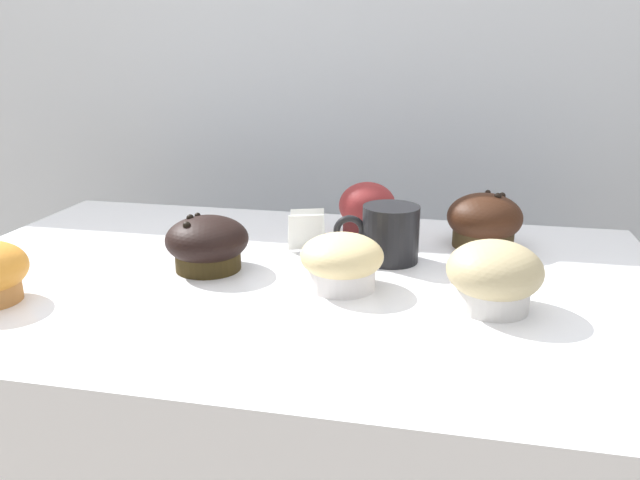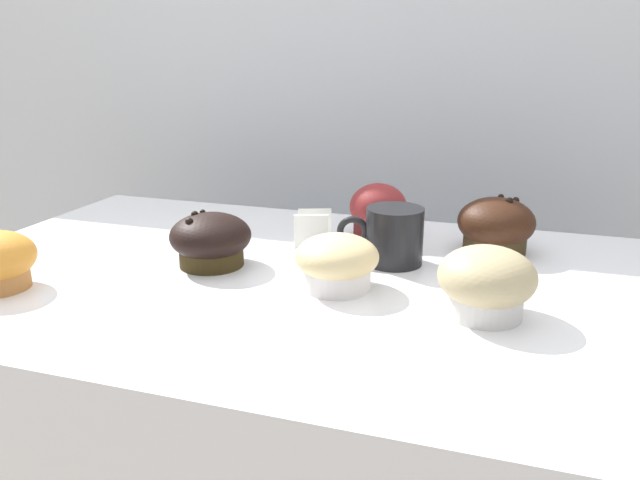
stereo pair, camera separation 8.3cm
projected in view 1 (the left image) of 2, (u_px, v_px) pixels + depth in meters
wall_back at (357, 187)px, 1.40m from camera, size 3.20×0.10×1.80m
muffin_front_center at (494, 276)px, 0.72m from camera, size 0.11×0.11×0.08m
muffin_back_left at (207, 244)px, 0.85m from camera, size 0.11×0.11×0.08m
muffin_back_right at (367, 211)px, 0.99m from camera, size 0.09×0.09×0.09m
muffin_front_right at (342, 261)px, 0.78m from camera, size 0.11×0.11×0.07m
muffin_back_center at (484, 221)px, 0.94m from camera, size 0.11×0.11×0.09m
coffee_cup at (389, 232)px, 0.88m from camera, size 0.12×0.08×0.08m
price_card at (306, 230)px, 0.92m from camera, size 0.06×0.06×0.06m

